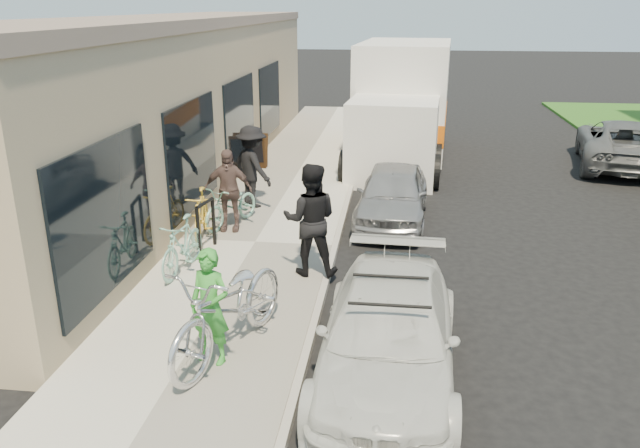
{
  "coord_description": "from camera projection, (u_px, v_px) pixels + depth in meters",
  "views": [
    {
      "loc": [
        0.63,
        -8.08,
        4.51
      ],
      "look_at": [
        -0.56,
        1.65,
        1.05
      ],
      "focal_mm": 35.0,
      "sensor_mm": 36.0,
      "label": 1
    }
  ],
  "objects": [
    {
      "name": "ground",
      "position": [
        344.0,
        330.0,
        9.13
      ],
      "size": [
        120.0,
        120.0,
        0.0
      ],
      "primitive_type": "plane",
      "color": "black",
      "rests_on": "ground"
    },
    {
      "name": "sidewalk",
      "position": [
        255.0,
        245.0,
        12.14
      ],
      "size": [
        3.0,
        34.0,
        0.15
      ],
      "primitive_type": "cube",
      "color": "#BCB8A9",
      "rests_on": "ground"
    },
    {
      "name": "curb",
      "position": [
        334.0,
        249.0,
        11.97
      ],
      "size": [
        0.12,
        34.0,
        0.13
      ],
      "primitive_type": "cube",
      "color": "#A39D95",
      "rests_on": "ground"
    },
    {
      "name": "storefront",
      "position": [
        174.0,
        100.0,
        16.5
      ],
      "size": [
        3.6,
        20.0,
        4.22
      ],
      "color": "tan",
      "rests_on": "ground"
    },
    {
      "name": "bike_rack",
      "position": [
        206.0,
        221.0,
        11.51
      ],
      "size": [
        0.17,
        0.67,
        0.96
      ],
      "rotation": [
        0.0,
        0.0,
        -0.18
      ],
      "color": "black",
      "rests_on": "sidewalk"
    },
    {
      "name": "sandwich_board",
      "position": [
        256.0,
        151.0,
        17.45
      ],
      "size": [
        0.57,
        0.58,
        0.93
      ],
      "rotation": [
        0.0,
        0.0,
        -0.01
      ],
      "color": "#321E0E",
      "rests_on": "sidewalk"
    },
    {
      "name": "sedan_white",
      "position": [
        388.0,
        335.0,
        7.79
      ],
      "size": [
        1.88,
        4.25,
        1.25
      ],
      "rotation": [
        0.0,
        0.0,
        -0.04
      ],
      "color": "silver",
      "rests_on": "ground"
    },
    {
      "name": "sedan_silver",
      "position": [
        393.0,
        194.0,
        13.49
      ],
      "size": [
        1.69,
        3.72,
        1.24
      ],
      "primitive_type": "imported",
      "rotation": [
        0.0,
        0.0,
        -0.06
      ],
      "color": "gray",
      "rests_on": "ground"
    },
    {
      "name": "moving_truck",
      "position": [
        402.0,
        108.0,
        18.92
      ],
      "size": [
        3.17,
        7.18,
        3.44
      ],
      "rotation": [
        0.0,
        0.0,
        -0.08
      ],
      "color": "silver",
      "rests_on": "ground"
    },
    {
      "name": "far_car_gray",
      "position": [
        621.0,
        144.0,
        18.11
      ],
      "size": [
        3.23,
        5.29,
        1.37
      ],
      "primitive_type": "imported",
      "rotation": [
        0.0,
        0.0,
        2.93
      ],
      "color": "#56585B",
      "rests_on": "ground"
    },
    {
      "name": "tandem_bike",
      "position": [
        230.0,
        307.0,
        8.05
      ],
      "size": [
        1.62,
        2.68,
        1.33
      ],
      "primitive_type": "imported",
      "rotation": [
        0.0,
        0.0,
        -0.31
      ],
      "color": "silver",
      "rests_on": "sidewalk"
    },
    {
      "name": "woman_rider",
      "position": [
        210.0,
        307.0,
        7.84
      ],
      "size": [
        0.64,
        0.51,
        1.53
      ],
      "primitive_type": "imported",
      "rotation": [
        0.0,
        0.0,
        -0.29
      ],
      "color": "green",
      "rests_on": "sidewalk"
    },
    {
      "name": "man_standing",
      "position": [
        310.0,
        220.0,
        10.41
      ],
      "size": [
        0.98,
        0.78,
        1.92
      ],
      "primitive_type": "imported",
      "rotation": [
        0.0,
        0.0,
        3.2
      ],
      "color": "black",
      "rests_on": "sidewalk"
    },
    {
      "name": "cruiser_bike_a",
      "position": [
        182.0,
        245.0,
        10.63
      ],
      "size": [
        0.61,
        1.61,
        0.94
      ],
      "primitive_type": "imported",
      "rotation": [
        0.0,
        0.0,
        -0.11
      ],
      "color": "#7BB8A2",
      "rests_on": "sidewalk"
    },
    {
      "name": "cruiser_bike_b",
      "position": [
        232.0,
        205.0,
        12.88
      ],
      "size": [
        1.17,
        1.76,
        0.87
      ],
      "primitive_type": "imported",
      "rotation": [
        0.0,
        0.0,
        -0.39
      ],
      "color": "#7BB8A2",
      "rests_on": "sidewalk"
    },
    {
      "name": "cruiser_bike_c",
      "position": [
        201.0,
        215.0,
        12.15
      ],
      "size": [
        0.69,
        1.65,
        0.96
      ],
      "primitive_type": "imported",
      "rotation": [
        0.0,
        0.0,
        0.15
      ],
      "color": "gold",
      "rests_on": "sidewalk"
    },
    {
      "name": "bystander_a",
      "position": [
        252.0,
        167.0,
        13.94
      ],
      "size": [
        1.35,
        1.31,
        1.85
      ],
      "primitive_type": "imported",
      "rotation": [
        0.0,
        0.0,
        2.41
      ],
      "color": "black",
      "rests_on": "sidewalk"
    },
    {
      "name": "bystander_b",
      "position": [
        228.0,
        190.0,
        12.5
      ],
      "size": [
        1.0,
        0.46,
        1.68
      ],
      "primitive_type": "imported",
      "rotation": [
        0.0,
        0.0,
        0.05
      ],
      "color": "brown",
      "rests_on": "sidewalk"
    }
  ]
}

